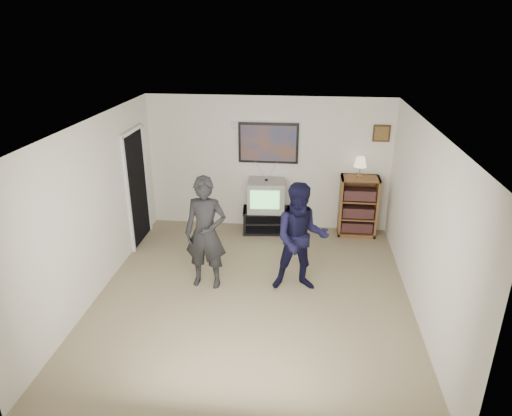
% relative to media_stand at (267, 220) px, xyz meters
% --- Properties ---
extents(room_shell, '(4.51, 5.00, 2.51)m').
position_rel_media_stand_xyz_m(room_shell, '(-0.00, -1.88, 1.03)').
color(room_shell, '#726548').
rests_on(room_shell, ground).
extents(media_stand, '(0.93, 0.57, 0.44)m').
position_rel_media_stand_xyz_m(media_stand, '(0.00, 0.00, 0.00)').
color(media_stand, black).
rests_on(media_stand, room_shell).
extents(crt_television, '(0.71, 0.61, 0.57)m').
position_rel_media_stand_xyz_m(crt_television, '(-0.01, 0.00, 0.50)').
color(crt_television, gray).
rests_on(crt_television, media_stand).
extents(bookshelf, '(0.68, 0.39, 1.12)m').
position_rel_media_stand_xyz_m(bookshelf, '(1.68, 0.05, 0.34)').
color(bookshelf, brown).
rests_on(bookshelf, room_shell).
extents(table_lamp, '(0.23, 0.23, 0.36)m').
position_rel_media_stand_xyz_m(table_lamp, '(1.66, 0.08, 1.09)').
color(table_lamp, beige).
rests_on(table_lamp, bookshelf).
extents(person_tall, '(0.65, 0.45, 1.71)m').
position_rel_media_stand_xyz_m(person_tall, '(-0.72, -1.99, 0.63)').
color(person_tall, black).
rests_on(person_tall, room_shell).
extents(person_short, '(0.86, 0.70, 1.65)m').
position_rel_media_stand_xyz_m(person_short, '(0.66, -1.94, 0.61)').
color(person_short, black).
rests_on(person_short, room_shell).
extents(controller_left, '(0.07, 0.13, 0.04)m').
position_rel_media_stand_xyz_m(controller_left, '(-0.68, -1.79, 0.91)').
color(controller_left, white).
rests_on(controller_left, person_tall).
extents(controller_right, '(0.05, 0.13, 0.04)m').
position_rel_media_stand_xyz_m(controller_right, '(0.68, -1.67, 0.81)').
color(controller_right, white).
rests_on(controller_right, person_short).
extents(poster, '(1.10, 0.03, 0.75)m').
position_rel_media_stand_xyz_m(poster, '(-0.00, 0.25, 1.43)').
color(poster, black).
rests_on(poster, room_shell).
extents(air_vent, '(0.28, 0.02, 0.14)m').
position_rel_media_stand_xyz_m(air_vent, '(-0.55, 0.25, 1.73)').
color(air_vent, white).
rests_on(air_vent, room_shell).
extents(small_picture, '(0.30, 0.03, 0.30)m').
position_rel_media_stand_xyz_m(small_picture, '(2.00, 0.25, 1.66)').
color(small_picture, black).
rests_on(small_picture, room_shell).
extents(doorway, '(0.03, 0.85, 2.00)m').
position_rel_media_stand_xyz_m(doorway, '(-2.24, -0.63, 0.78)').
color(doorway, black).
rests_on(doorway, room_shell).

